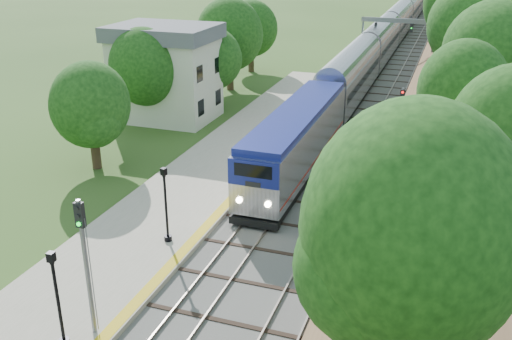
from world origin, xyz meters
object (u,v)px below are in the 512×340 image
(signal_platform, at_px, (85,254))
(lamppost_mid, at_px, (59,305))
(station_building, at_px, (166,72))
(lamppost_far, at_px, (166,209))
(train, at_px, (397,25))
(signal_gantry, at_px, (397,31))
(signal_farside, at_px, (400,121))

(signal_platform, bearing_deg, lamppost_mid, -118.98)
(station_building, height_order, lamppost_far, station_building)
(train, xyz_separation_m, lamppost_far, (-3.54, -69.02, -0.00))
(train, distance_m, lamppost_far, 69.11)
(lamppost_mid, bearing_deg, lamppost_far, 90.27)
(signal_platform, bearing_deg, station_building, 111.95)
(lamppost_far, height_order, signal_platform, signal_platform)
(station_building, distance_m, signal_platform, 29.69)
(train, bearing_deg, signal_platform, -92.17)
(signal_gantry, bearing_deg, lamppost_mid, -96.35)
(train, height_order, lamppost_mid, train)
(signal_gantry, bearing_deg, lamppost_far, -97.59)
(lamppost_mid, bearing_deg, station_building, 110.14)
(signal_gantry, relative_size, train, 0.06)
(station_building, relative_size, lamppost_far, 2.16)
(train, relative_size, signal_platform, 23.60)
(signal_farside, bearing_deg, lamppost_far, -124.38)
(signal_gantry, xyz_separation_m, signal_platform, (-5.37, -52.53, -0.95))
(train, height_order, signal_platform, signal_platform)
(signal_farside, bearing_deg, signal_platform, -112.80)
(signal_platform, xyz_separation_m, signal_farside, (9.10, 21.65, -0.31))
(lamppost_far, relative_size, signal_platform, 0.70)
(lamppost_mid, bearing_deg, signal_platform, 61.02)
(signal_platform, bearing_deg, signal_farside, 67.20)
(train, distance_m, lamppost_mid, 77.59)
(signal_platform, relative_size, signal_farside, 1.01)
(train, relative_size, lamppost_far, 33.72)
(train, bearing_deg, lamppost_mid, -92.59)
(train, xyz_separation_m, signal_platform, (-2.90, -76.43, 1.71))
(station_building, relative_size, signal_gantry, 1.02)
(signal_gantry, xyz_separation_m, signal_farside, (3.73, -30.88, -1.26))
(lamppost_mid, height_order, signal_platform, signal_platform)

